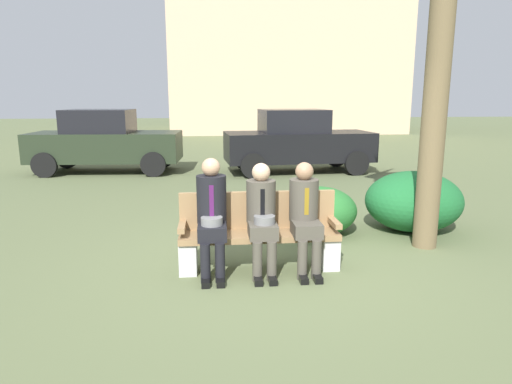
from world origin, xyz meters
The scene contains 10 objects.
ground_plane centered at (0.00, 0.00, 0.00)m, with size 80.00×80.00×0.00m, color #5B6641.
park_bench centered at (-0.21, -0.01, 0.42)m, with size 1.86×0.44×0.90m.
seated_man_left centered at (-0.76, -0.14, 0.74)m, with size 0.34×0.72×1.33m.
seated_man_middle centered at (-0.19, -0.15, 0.71)m, with size 0.34×0.72×1.26m.
seated_man_right centered at (0.31, -0.14, 0.71)m, with size 0.34×0.72×1.27m.
shrub_near_bench centered at (0.81, 1.26, 0.35)m, with size 1.13×1.04×0.71m, color #266A2C.
shrub_mid_lawn centered at (2.29, 1.30, 0.45)m, with size 1.45×1.33×0.91m, color #1D622F.
parked_car_near centered at (-3.60, 7.37, 0.84)m, with size 3.98×1.87×1.68m.
parked_car_far centered at (1.54, 6.89, 0.84)m, with size 4.01×1.95×1.68m.
building_backdrop centered at (3.56, 22.75, 6.28)m, with size 13.60×8.19×12.51m.
Camera 1 is at (-0.74, -5.12, 2.00)m, focal length 31.76 mm.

